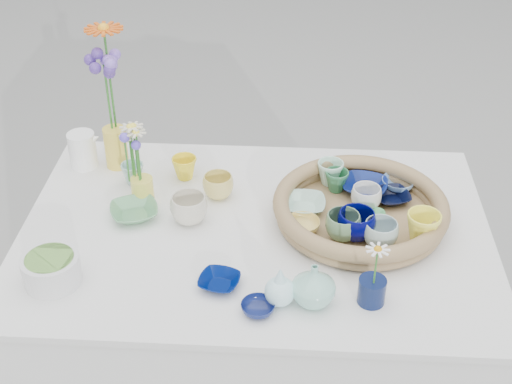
{
  "coord_description": "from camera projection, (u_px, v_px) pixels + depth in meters",
  "views": [
    {
      "loc": [
        0.09,
        -1.52,
        1.93
      ],
      "look_at": [
        0.0,
        0.02,
        0.87
      ],
      "focal_mm": 50.0,
      "sensor_mm": 36.0,
      "label": 1
    }
  ],
  "objects": [
    {
      "name": "white_pitcher",
      "position": [
        83.0,
        150.0,
        2.15
      ],
      "size": [
        0.12,
        0.08,
        0.11
      ],
      "primitive_type": null,
      "rotation": [
        0.0,
        0.0,
        0.01
      ],
      "color": "white",
      "rests_on": "display_table"
    },
    {
      "name": "tall_vase_yellow",
      "position": [
        116.0,
        147.0,
        2.14
      ],
      "size": [
        0.07,
        0.07,
        0.13
      ],
      "primitive_type": "cylinder",
      "rotation": [
        0.0,
        0.0,
        -0.04
      ],
      "color": "yellow",
      "rests_on": "display_table"
    },
    {
      "name": "loose_ceramic_2",
      "position": [
        134.0,
        212.0,
        1.95
      ],
      "size": [
        0.17,
        0.17,
        0.03
      ],
      "primitive_type": "imported",
      "rotation": [
        0.0,
        0.0,
        0.35
      ],
      "color": "#5A9966",
      "rests_on": "display_table"
    },
    {
      "name": "hydrangea",
      "position": [
        108.0,
        96.0,
        2.05
      ],
      "size": [
        0.09,
        0.09,
        0.3
      ],
      "primitive_type": null,
      "rotation": [
        0.0,
        0.0,
        0.08
      ],
      "color": "#523495",
      "rests_on": "tall_vase_yellow"
    },
    {
      "name": "loose_ceramic_4",
      "position": [
        219.0,
        282.0,
        1.72
      ],
      "size": [
        0.12,
        0.12,
        0.02
      ],
      "primitive_type": "imported",
      "rotation": [
        0.0,
        0.0,
        -0.24
      ],
      "color": "#00104F",
      "rests_on": "display_table"
    },
    {
      "name": "bud_vase_paleblue",
      "position": [
        280.0,
        285.0,
        1.65
      ],
      "size": [
        0.08,
        0.08,
        0.11
      ],
      "primitive_type": null,
      "rotation": [
        0.0,
        0.0,
        0.14
      ],
      "color": "#C0F0F6",
      "rests_on": "display_table"
    },
    {
      "name": "loose_ceramic_6",
      "position": [
        258.0,
        308.0,
        1.64
      ],
      "size": [
        0.1,
        0.1,
        0.02
      ],
      "primitive_type": "imported",
      "rotation": [
        0.0,
        0.0,
        0.25
      ],
      "color": "navy",
      "rests_on": "display_table"
    },
    {
      "name": "tray_ceramic_0",
      "position": [
        365.0,
        187.0,
        2.02
      ],
      "size": [
        0.15,
        0.15,
        0.03
      ],
      "primitive_type": "imported",
      "rotation": [
        0.0,
        0.0,
        -0.24
      ],
      "color": "navy",
      "rests_on": "wicker_tray"
    },
    {
      "name": "tray_ceramic_6",
      "position": [
        330.0,
        173.0,
        2.04
      ],
      "size": [
        0.08,
        0.08,
        0.07
      ],
      "primitive_type": "imported",
      "rotation": [
        0.0,
        0.0,
        0.08
      ],
      "color": "#B8EACF",
      "rests_on": "wicker_tray"
    },
    {
      "name": "tray_ceramic_7",
      "position": [
        366.0,
        198.0,
        1.94
      ],
      "size": [
        0.11,
        0.11,
        0.07
      ],
      "primitive_type": "imported",
      "rotation": [
        0.0,
        0.0,
        0.38
      ],
      "color": "silver",
      "rests_on": "wicker_tray"
    },
    {
      "name": "daisy_cup",
      "position": [
        142.0,
        189.0,
        2.01
      ],
      "size": [
        0.07,
        0.07,
        0.07
      ],
      "primitive_type": "cylinder",
      "rotation": [
        0.0,
        0.0,
        -0.2
      ],
      "color": "#ECDE4F",
      "rests_on": "display_table"
    },
    {
      "name": "wicker_tray",
      "position": [
        360.0,
        210.0,
        1.92
      ],
      "size": [
        0.47,
        0.47,
        0.08
      ],
      "primitive_type": null,
      "color": "olive",
      "rests_on": "display_table"
    },
    {
      "name": "tray_ceramic_10",
      "position": [
        303.0,
        225.0,
        1.87
      ],
      "size": [
        0.12,
        0.12,
        0.03
      ],
      "primitive_type": "imported",
      "rotation": [
        0.0,
        0.0,
        0.35
      ],
      "color": "#E3C562",
      "rests_on": "wicker_tray"
    },
    {
      "name": "daisy_posy",
      "position": [
        135.0,
        153.0,
        1.94
      ],
      "size": [
        0.09,
        0.09,
        0.17
      ],
      "primitive_type": null,
      "rotation": [
        0.0,
        0.0,
        0.11
      ],
      "color": "beige",
      "rests_on": "daisy_cup"
    },
    {
      "name": "tray_ceramic_12",
      "position": [
        337.0,
        181.0,
        2.02
      ],
      "size": [
        0.07,
        0.07,
        0.06
      ],
      "primitive_type": "imported",
      "rotation": [
        0.0,
        0.0,
        0.09
      ],
      "color": "#2B6F45",
      "rests_on": "wicker_tray"
    },
    {
      "name": "loose_ceramic_3",
      "position": [
        189.0,
        209.0,
        1.92
      ],
      "size": [
        0.12,
        0.12,
        0.08
      ],
      "primitive_type": "imported",
      "rotation": [
        0.0,
        0.0,
        -0.21
      ],
      "color": "beige",
      "rests_on": "display_table"
    },
    {
      "name": "fluted_bowl",
      "position": [
        51.0,
        269.0,
        1.72
      ],
      "size": [
        0.17,
        0.17,
        0.07
      ],
      "primitive_type": null,
      "rotation": [
        0.0,
        0.0,
        0.22
      ],
      "color": "silver",
      "rests_on": "display_table"
    },
    {
      "name": "tray_ceramic_2",
      "position": [
        423.0,
        227.0,
        1.82
      ],
      "size": [
        0.09,
        0.09,
        0.08
      ],
      "primitive_type": "imported",
      "rotation": [
        0.0,
        0.0,
        -0.02
      ],
      "color": "#FBF048",
      "rests_on": "wicker_tray"
    },
    {
      "name": "tray_ceramic_9",
      "position": [
        356.0,
        225.0,
        1.83
      ],
      "size": [
        0.12,
        0.12,
        0.08
      ],
      "primitive_type": "imported",
      "rotation": [
        0.0,
        0.0,
        0.21
      ],
      "color": "#03044E",
      "rests_on": "wicker_tray"
    },
    {
      "name": "loose_ceramic_5",
      "position": [
        133.0,
        173.0,
        2.08
      ],
      "size": [
        0.08,
        0.08,
        0.06
      ],
      "primitive_type": "imported",
      "rotation": [
        0.0,
        0.0,
        -0.17
      ],
      "color": "#9AC6B9",
      "rests_on": "display_table"
    },
    {
      "name": "bud_vase_seafoam",
      "position": [
        314.0,
        285.0,
        1.65
      ],
      "size": [
        0.13,
        0.13,
        0.11
      ],
      "primitive_type": "imported",
      "rotation": [
        0.0,
        0.0,
        -0.24
      ],
      "color": "#8DCCB9",
      "rests_on": "display_table"
    },
    {
      "name": "bud_vase_cobalt",
      "position": [
        372.0,
        291.0,
        1.66
      ],
      "size": [
        0.07,
        0.07,
        0.07
      ],
      "primitive_type": "cylinder",
      "rotation": [
        0.0,
        0.0,
        -0.02
      ],
      "color": "#0C1840",
      "rests_on": "display_table"
    },
    {
      "name": "tray_ceramic_5",
      "position": [
        304.0,
        205.0,
        1.95
      ],
      "size": [
        0.12,
        0.12,
        0.03
      ],
      "primitive_type": "imported",
      "rotation": [
        0.0,
        0.0,
        0.01
      ],
      "color": "#A6D1BC",
      "rests_on": "wicker_tray"
    },
    {
      "name": "single_daisy",
      "position": [
        376.0,
        266.0,
        1.61
      ],
      "size": [
        0.07,
        0.07,
        0.12
      ],
      "primitive_type": null,
      "rotation": [
        0.0,
        0.0,
        -0.18
      ],
      "color": "white",
      "rests_on": "bud_vase_cobalt"
    },
    {
      "name": "tray_ceramic_8",
      "position": [
        398.0,
        184.0,
        2.04
      ],
      "size": [
        0.1,
        0.1,
        0.03
      ],
      "primitive_type": "imported",
      "rotation": [
        0.0,
        0.0,
        0.05
      ],
      "color": "#71A0DD",
      "rests_on": "wicker_tray"
    },
    {
      "name": "tray_ceramic_3",
      "position": [
        366.0,
        219.0,
        1.9
      ],
      "size": [
        0.12,
        0.12,
        0.03
      ],
      "primitive_type": "imported",
      "rotation": [
        0.0,
        0.0,
        -0.21
      ],
      "color": "#429D56",
      "rests_on": "wicker_tray"
    },
    {
      "name": "loose_ceramic_1",
      "position": [
        218.0,
        186.0,
        2.02
      ],
      "size": [
        0.1,
        0.1,
        0.07
      ],
      "primitive_type": "imported",
      "rotation": [
        0.0,
        0.0,
        -0.21
      ],
      "color": "#D4C161",
      "rests_on": "display_table"
    },
    {
      "name": "gerbera",
      "position": [
        110.0,
        80.0,
        2.03
      ],
      "size": [
        0.14,
        0.14,
        0.32
      ],
      "primitive_type": null,
      "rotation": [
        0.0,
        0.0,
        0.16
      ],
      "color": "#DC5511",
      "rests_on": "tall_vase_yellow"
    },
    {
      "name": "tray_ceramic_11",
      "position": [
        380.0,
        234.0,
        1.81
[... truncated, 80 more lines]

